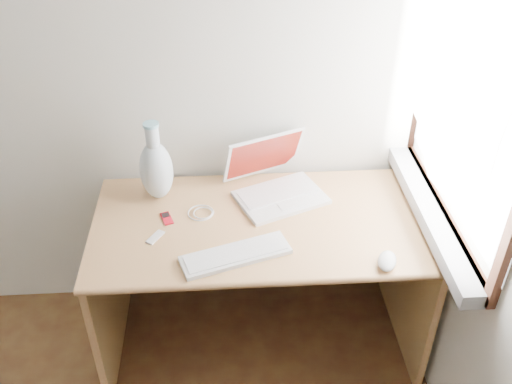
{
  "coord_description": "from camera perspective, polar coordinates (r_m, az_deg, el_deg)",
  "views": [
    {
      "loc": [
        0.89,
        -0.42,
        2.16
      ],
      "look_at": [
        1.01,
        1.35,
        0.89
      ],
      "focal_mm": 40.0,
      "sensor_mm": 36.0,
      "label": 1
    }
  ],
  "objects": [
    {
      "name": "remote",
      "position": [
        2.26,
        -10.03,
        -4.47
      ],
      "size": [
        0.07,
        0.09,
        0.01
      ],
      "primitive_type": "cube",
      "rotation": [
        0.0,
        0.0,
        -0.56
      ],
      "color": "white",
      "rests_on": "desk"
    },
    {
      "name": "cable_coil",
      "position": [
        2.36,
        -5.54,
        -2.08
      ],
      "size": [
        0.13,
        0.13,
        0.01
      ],
      "primitive_type": "torus",
      "rotation": [
        0.0,
        0.0,
        0.26
      ],
      "color": "white",
      "rests_on": "desk"
    },
    {
      "name": "mouse",
      "position": [
        2.15,
        12.97,
        -6.74
      ],
      "size": [
        0.1,
        0.13,
        0.04
      ],
      "primitive_type": "ellipsoid",
      "rotation": [
        0.0,
        0.0,
        -0.36
      ],
      "color": "white",
      "rests_on": "desk"
    },
    {
      "name": "window",
      "position": [
        2.1,
        19.97,
        8.59
      ],
      "size": [
        0.11,
        0.99,
        1.1
      ],
      "color": "white",
      "rests_on": "right_wall"
    },
    {
      "name": "vase",
      "position": [
        2.4,
        -9.96,
        2.35
      ],
      "size": [
        0.14,
        0.14,
        0.35
      ],
      "color": "silver",
      "rests_on": "desk"
    },
    {
      "name": "ipod",
      "position": [
        2.35,
        -8.91,
        -2.61
      ],
      "size": [
        0.06,
        0.09,
        0.01
      ],
      "rotation": [
        0.0,
        0.0,
        0.34
      ],
      "color": "red",
      "rests_on": "desk"
    },
    {
      "name": "laptop",
      "position": [
        2.44,
        2.42,
        0.99
      ],
      "size": [
        0.42,
        0.42,
        0.24
      ],
      "rotation": [
        0.0,
        0.0,
        0.39
      ],
      "color": "white",
      "rests_on": "desk"
    },
    {
      "name": "external_keyboard",
      "position": [
        2.14,
        -2.04,
        -6.28
      ],
      "size": [
        0.43,
        0.24,
        0.02
      ],
      "rotation": [
        0.0,
        0.0,
        0.31
      ],
      "color": "white",
      "rests_on": "desk"
    },
    {
      "name": "desk",
      "position": [
        2.5,
        0.37,
        -5.46
      ],
      "size": [
        1.37,
        0.68,
        0.72
      ],
      "color": "tan",
      "rests_on": "floor"
    }
  ]
}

